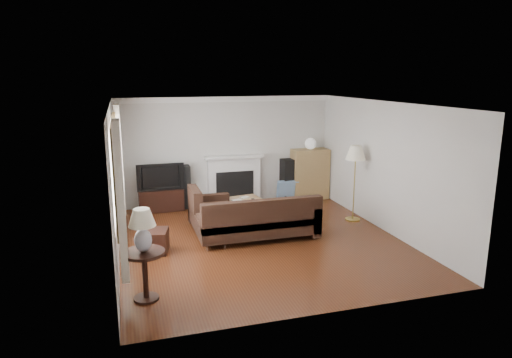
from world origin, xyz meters
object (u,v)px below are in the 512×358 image
object	(u,v)px
side_table	(145,276)
floor_lamp	(354,183)
tv_stand	(161,200)
bookshelf	(310,174)
sectional_sofa	(258,218)
coffee_table	(236,209)

from	to	relation	value
side_table	floor_lamp	bearing A→B (deg)	28.18
tv_stand	side_table	bearing A→B (deg)	-97.77
bookshelf	sectional_sofa	bearing A→B (deg)	-130.65
coffee_table	floor_lamp	xyz separation A→B (m)	(2.33, -0.78, 0.58)
floor_lamp	sectional_sofa	bearing A→B (deg)	-167.44
tv_stand	sectional_sofa	xyz separation A→B (m)	(1.56, -2.37, 0.14)
tv_stand	floor_lamp	world-z (taller)	floor_lamp
sectional_sofa	side_table	size ratio (longest dim) A/B	3.48
tv_stand	bookshelf	xyz separation A→B (m)	(3.60, 0.01, 0.37)
tv_stand	coffee_table	xyz separation A→B (m)	(1.46, -1.09, -0.04)
bookshelf	side_table	distance (m)	5.94
coffee_table	floor_lamp	distance (m)	2.53
coffee_table	side_table	bearing A→B (deg)	-133.42
tv_stand	floor_lamp	bearing A→B (deg)	-26.24
coffee_table	side_table	xyz separation A→B (m)	(-2.04, -3.12, 0.14)
coffee_table	side_table	world-z (taller)	side_table
floor_lamp	bookshelf	bearing A→B (deg)	95.93
sectional_sofa	floor_lamp	size ratio (longest dim) A/B	1.52
floor_lamp	side_table	distance (m)	4.98
sectional_sofa	floor_lamp	bearing A→B (deg)	12.56
sectional_sofa	floor_lamp	xyz separation A→B (m)	(2.24, 0.50, 0.40)
bookshelf	floor_lamp	xyz separation A→B (m)	(0.20, -1.88, 0.18)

